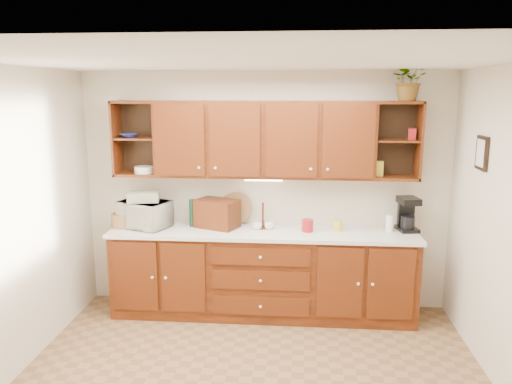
% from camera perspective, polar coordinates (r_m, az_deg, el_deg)
% --- Properties ---
extents(ceiling, '(4.00, 4.00, 0.00)m').
position_cam_1_polar(ceiling, '(3.66, -0.80, 14.80)').
color(ceiling, white).
rests_on(ceiling, back_wall).
extents(back_wall, '(4.00, 0.00, 4.00)m').
position_cam_1_polar(back_wall, '(5.51, 1.02, 0.07)').
color(back_wall, beige).
rests_on(back_wall, floor).
extents(base_cabinets, '(3.20, 0.60, 0.90)m').
position_cam_1_polar(base_cabinets, '(5.45, 0.77, -9.35)').
color(base_cabinets, '#321405').
rests_on(base_cabinets, floor).
extents(countertop, '(3.24, 0.64, 0.04)m').
position_cam_1_polar(countertop, '(5.29, 0.78, -4.63)').
color(countertop, silver).
rests_on(countertop, base_cabinets).
extents(upper_cabinets, '(3.20, 0.33, 0.80)m').
position_cam_1_polar(upper_cabinets, '(5.26, 1.03, 6.06)').
color(upper_cabinets, '#321405').
rests_on(upper_cabinets, back_wall).
extents(undercabinet_light, '(0.40, 0.05, 0.02)m').
position_cam_1_polar(undercabinet_light, '(5.26, 0.87, 1.42)').
color(undercabinet_light, white).
rests_on(undercabinet_light, upper_cabinets).
extents(framed_picture, '(0.03, 0.24, 0.30)m').
position_cam_1_polar(framed_picture, '(4.85, 24.43, 4.08)').
color(framed_picture, black).
rests_on(framed_picture, right_wall).
extents(wicker_basket, '(0.26, 0.26, 0.14)m').
position_cam_1_polar(wicker_basket, '(5.62, -14.87, -3.10)').
color(wicker_basket, '#9A6B40').
rests_on(wicker_basket, countertop).
extents(microwave, '(0.61, 0.52, 0.29)m').
position_cam_1_polar(microwave, '(5.52, -12.63, -2.48)').
color(microwave, silver).
rests_on(microwave, countertop).
extents(towel_stack, '(0.36, 0.29, 0.10)m').
position_cam_1_polar(towel_stack, '(5.48, -12.72, -0.53)').
color(towel_stack, '#DCC267').
rests_on(towel_stack, microwave).
extents(wine_bottle, '(0.08, 0.08, 0.30)m').
position_cam_1_polar(wine_bottle, '(5.46, -7.28, -2.38)').
color(wine_bottle, black).
rests_on(wine_bottle, countertop).
extents(woven_tray, '(0.37, 0.14, 0.35)m').
position_cam_1_polar(woven_tray, '(5.56, -2.31, -3.54)').
color(woven_tray, '#9A6B40').
rests_on(woven_tray, countertop).
extents(bread_box, '(0.51, 0.42, 0.31)m').
position_cam_1_polar(bread_box, '(5.39, -4.46, -2.48)').
color(bread_box, '#321405').
rests_on(bread_box, countertop).
extents(mug_tree, '(0.27, 0.26, 0.28)m').
position_cam_1_polar(mug_tree, '(5.36, 0.79, -3.72)').
color(mug_tree, '#321405').
rests_on(mug_tree, countertop).
extents(canister_red, '(0.12, 0.12, 0.13)m').
position_cam_1_polar(canister_red, '(5.26, 5.90, -3.83)').
color(canister_red, maroon).
rests_on(canister_red, countertop).
extents(canister_white, '(0.09, 0.09, 0.17)m').
position_cam_1_polar(canister_white, '(5.42, 15.03, -3.46)').
color(canister_white, white).
rests_on(canister_white, countertop).
extents(canister_yellow, '(0.13, 0.13, 0.11)m').
position_cam_1_polar(canister_yellow, '(5.33, 9.33, -3.82)').
color(canister_yellow, gold).
rests_on(canister_yellow, countertop).
extents(coffee_maker, '(0.23, 0.28, 0.36)m').
position_cam_1_polar(coffee_maker, '(5.50, 16.92, -2.46)').
color(coffee_maker, black).
rests_on(coffee_maker, countertop).
extents(bowl_stack, '(0.23, 0.23, 0.04)m').
position_cam_1_polar(bowl_stack, '(5.53, -14.29, 6.28)').
color(bowl_stack, navy).
rests_on(bowl_stack, upper_cabinets).
extents(plate_stack, '(0.27, 0.27, 0.07)m').
position_cam_1_polar(plate_stack, '(5.52, -12.66, 2.51)').
color(plate_stack, white).
rests_on(plate_stack, upper_cabinets).
extents(pantry_box_yellow, '(0.09, 0.07, 0.16)m').
position_cam_1_polar(pantry_box_yellow, '(5.34, 13.85, 2.63)').
color(pantry_box_yellow, gold).
rests_on(pantry_box_yellow, upper_cabinets).
extents(pantry_box_red, '(0.09, 0.08, 0.12)m').
position_cam_1_polar(pantry_box_red, '(5.35, 17.41, 6.34)').
color(pantry_box_red, maroon).
rests_on(pantry_box_red, upper_cabinets).
extents(potted_plant, '(0.47, 0.44, 0.41)m').
position_cam_1_polar(potted_plant, '(5.29, 17.11, 12.15)').
color(potted_plant, '#999999').
rests_on(potted_plant, upper_cabinets).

